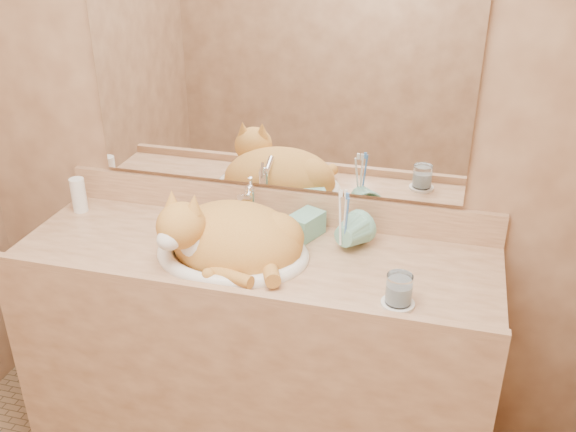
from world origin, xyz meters
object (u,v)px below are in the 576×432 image
(sink_basin, at_px, (232,234))
(soap_dispenser, at_px, (295,218))
(vanity_counter, at_px, (256,356))
(cat, at_px, (228,235))
(toothbrush_cup, at_px, (343,239))
(water_glass, at_px, (399,289))

(sink_basin, height_order, soap_dispenser, soap_dispenser)
(vanity_counter, xyz_separation_m, sink_basin, (-0.06, -0.02, 0.50))
(cat, relative_size, toothbrush_cup, 3.75)
(cat, bearing_deg, soap_dispenser, 44.38)
(vanity_counter, relative_size, cat, 3.55)
(vanity_counter, distance_m, soap_dispenser, 0.54)
(sink_basin, height_order, toothbrush_cup, sink_basin)
(soap_dispenser, relative_size, water_glass, 2.08)
(sink_basin, distance_m, toothbrush_cup, 0.36)
(vanity_counter, height_order, cat, cat)
(toothbrush_cup, height_order, water_glass, toothbrush_cup)
(toothbrush_cup, distance_m, water_glass, 0.33)
(sink_basin, height_order, cat, cat)
(soap_dispenser, xyz_separation_m, toothbrush_cup, (0.17, -0.03, -0.04))
(soap_dispenser, xyz_separation_m, water_glass, (0.38, -0.28, -0.04))
(toothbrush_cup, bearing_deg, water_glass, -49.70)
(sink_basin, bearing_deg, water_glass, -25.61)
(vanity_counter, height_order, sink_basin, sink_basin)
(toothbrush_cup, bearing_deg, sink_basin, -163.86)
(water_glass, bearing_deg, soap_dispenser, 143.45)
(cat, distance_m, toothbrush_cup, 0.37)
(sink_basin, xyz_separation_m, water_glass, (0.56, -0.15, -0.02))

